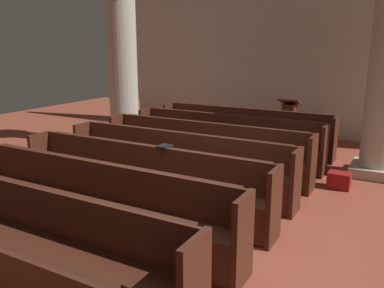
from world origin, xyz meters
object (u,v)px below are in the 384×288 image
(pew_row_1, at_px, (226,137))
(pew_row_6, at_px, (24,232))
(lectern, at_px, (288,125))
(hymn_book, at_px, (164,146))
(pew_row_4, at_px, (140,177))
(pew_row_2, at_px, (204,147))
(pew_row_3, at_px, (176,160))
(pew_row_5, at_px, (92,200))
(kneeler_box_red, at_px, (339,180))
(pew_row_0, at_px, (244,128))
(pillar_far_side, at_px, (122,59))

(pew_row_1, xyz_separation_m, pew_row_6, (0.00, -4.77, 0.00))
(lectern, bearing_deg, hymn_book, -95.20)
(pew_row_4, height_order, lectern, lectern)
(pew_row_1, bearing_deg, pew_row_2, -90.00)
(pew_row_3, xyz_separation_m, pew_row_5, (0.00, -1.91, 0.00))
(pew_row_6, bearing_deg, kneeler_box_red, 61.63)
(pew_row_6, relative_size, lectern, 3.59)
(pew_row_2, distance_m, kneeler_box_red, 2.34)
(pew_row_1, relative_size, pew_row_6, 1.00)
(lectern, relative_size, hymn_book, 5.30)
(pew_row_0, height_order, hymn_book, hymn_book)
(pew_row_4, bearing_deg, pillar_far_side, 131.08)
(pew_row_0, relative_size, pew_row_1, 1.00)
(pew_row_5, bearing_deg, pew_row_1, 90.00)
(pew_row_1, distance_m, kneeler_box_red, 2.37)
(pew_row_6, bearing_deg, lectern, 83.99)
(pew_row_2, height_order, pew_row_3, same)
(pew_row_5, bearing_deg, pew_row_2, 90.00)
(pew_row_4, relative_size, pew_row_5, 1.00)
(pew_row_1, height_order, pillar_far_side, pillar_far_side)
(pew_row_2, distance_m, pew_row_4, 1.91)
(pillar_far_side, xyz_separation_m, kneeler_box_red, (5.00, -0.81, -1.82))
(hymn_book, bearing_deg, pew_row_4, -146.80)
(pew_row_3, height_order, pew_row_4, same)
(pew_row_2, distance_m, lectern, 3.00)
(pew_row_1, relative_size, pew_row_2, 1.00)
(pew_row_2, xyz_separation_m, pew_row_5, (0.00, -2.86, 0.00))
(kneeler_box_red, bearing_deg, pew_row_3, -149.26)
(pillar_far_side, bearing_deg, pew_row_2, -23.98)
(hymn_book, xyz_separation_m, kneeler_box_red, (1.99, 2.12, -0.80))
(pew_row_3, xyz_separation_m, kneeler_box_red, (2.28, 1.36, -0.36))
(pew_row_0, relative_size, hymn_book, 19.03)
(pillar_far_side, distance_m, kneeler_box_red, 5.38)
(pew_row_3, bearing_deg, pew_row_2, 90.00)
(pew_row_0, relative_size, kneeler_box_red, 11.07)
(pew_row_5, relative_size, pew_row_6, 1.00)
(pew_row_3, relative_size, pew_row_4, 1.00)
(pew_row_5, distance_m, pillar_far_side, 5.11)
(pew_row_3, distance_m, kneeler_box_red, 2.68)
(pew_row_0, height_order, pew_row_3, same)
(pew_row_5, bearing_deg, pew_row_3, 90.00)
(pew_row_5, relative_size, kneeler_box_red, 11.07)
(pew_row_1, distance_m, lectern, 2.09)
(pew_row_0, distance_m, hymn_book, 3.67)
(pew_row_4, bearing_deg, hymn_book, 33.20)
(pew_row_0, bearing_deg, lectern, 54.89)
(pew_row_1, xyz_separation_m, lectern, (0.71, 1.96, -0.04))
(kneeler_box_red, bearing_deg, pew_row_1, 166.33)
(pew_row_5, xyz_separation_m, pew_row_6, (0.00, -0.95, 0.00))
(pew_row_2, relative_size, pew_row_6, 1.00)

